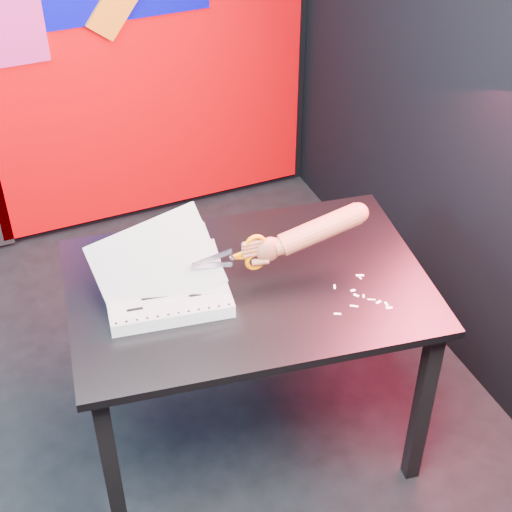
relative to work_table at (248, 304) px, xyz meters
name	(u,v)px	position (x,y,z in m)	size (l,w,h in m)	color
room	(51,141)	(-0.53, 0.09, 0.69)	(3.01, 3.01, 2.71)	black
backdrop	(12,63)	(-0.47, 1.55, 0.30)	(2.88, 0.05, 2.08)	#D00005
work_table	(248,304)	(0.00, 0.00, 0.00)	(1.27, 0.94, 0.75)	black
printout_stack	(167,291)	(-0.27, 0.03, 0.12)	(0.43, 0.34, 0.29)	white
scissors	(250,254)	(0.00, -0.02, 0.23)	(0.24, 0.02, 0.14)	silver
hand_forearm	(312,233)	(0.21, -0.03, 0.26)	(0.42, 0.09, 0.15)	#B0543D
paper_clippings	(363,297)	(0.31, -0.21, 0.09)	(0.19, 0.19, 0.00)	white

